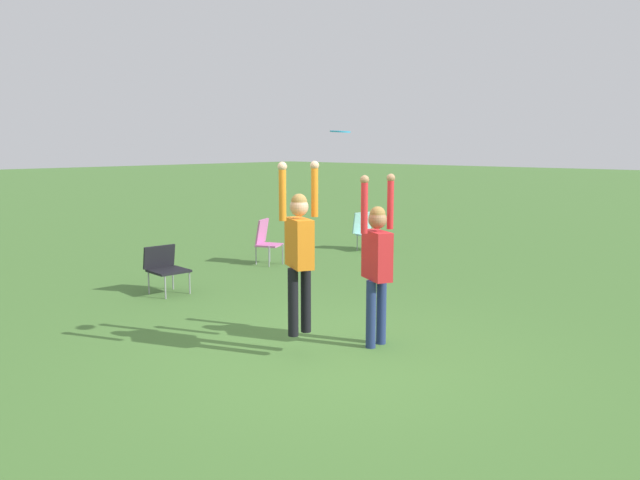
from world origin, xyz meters
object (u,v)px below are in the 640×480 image
person_jumping (299,245)px  camping_chair_1 (165,266)px  camping_chair_0 (266,239)px  frisbee (340,132)px  person_defending (377,257)px  camping_chair_3 (367,229)px

person_jumping → camping_chair_1: 3.93m
camping_chair_0 → camping_chair_1: (-2.86, -0.65, -0.07)m
frisbee → camping_chair_1: bearing=83.1°
camping_chair_1 → frisbee: bearing=88.7°
frisbee → camping_chair_1: size_ratio=0.29×
frisbee → camping_chair_0: 6.23m
person_defending → frisbee: size_ratio=9.13×
camping_chair_1 → camping_chair_3: camping_chair_3 is taller
frisbee → camping_chair_1: frisbee is taller
person_defending → frisbee: (-0.64, 0.04, 1.47)m
frisbee → camping_chair_0: size_ratio=0.25×
camping_chair_1 → person_jumping: bearing=84.6°
frisbee → person_jumping: bearing=119.3°
person_jumping → person_defending: bearing=-90.0°
frisbee → camping_chair_0: bearing=55.1°
person_jumping → frisbee: frisbee is taller
camping_chair_0 → camping_chair_3: (2.74, -0.50, -0.04)m
frisbee → camping_chair_1: 4.71m
person_defending → camping_chair_3: person_defending is taller
frisbee → person_defending: bearing=-3.7°
person_defending → frisbee: frisbee is taller
person_jumping → camping_chair_3: 7.50m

